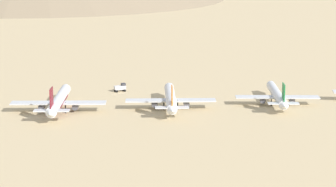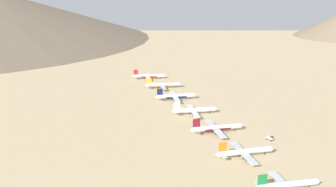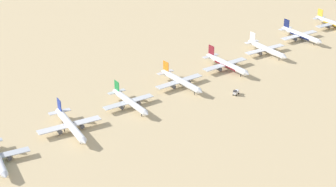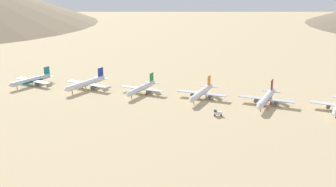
{
  "view_description": "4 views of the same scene",
  "coord_description": "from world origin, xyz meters",
  "px_view_note": "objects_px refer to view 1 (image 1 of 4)",
  "views": [
    {
      "loc": [
        -263.63,
        -44.52,
        69.11
      ],
      "look_at": [
        5.92,
        -45.97,
        6.12
      ],
      "focal_mm": 70.65,
      "sensor_mm": 36.0,
      "label": 1
    },
    {
      "loc": [
        -96.31,
        -256.41,
        115.55
      ],
      "look_at": [
        -18.47,
        108.06,
        3.3
      ],
      "focal_mm": 37.47,
      "sensor_mm": 36.0,
      "label": 2
    },
    {
      "loc": [
        283.74,
        -255.92,
        162.43
      ],
      "look_at": [
        13.11,
        -63.92,
        3.04
      ],
      "focal_mm": 58.94,
      "sensor_mm": 36.0,
      "label": 3
    },
    {
      "loc": [
        285.46,
        57.23,
        88.31
      ],
      "look_at": [
        15.09,
        -68.63,
        4.14
      ],
      "focal_mm": 45.96,
      "sensor_mm": 36.0,
      "label": 4
    }
  ],
  "objects_px": {
    "parked_jet_2": "(277,95)",
    "service_truck": "(120,87)",
    "parked_jet_3": "(171,98)",
    "parked_jet_4": "(59,101)"
  },
  "relations": [
    {
      "from": "parked_jet_2",
      "to": "service_truck",
      "type": "distance_m",
      "value": 73.29
    },
    {
      "from": "parked_jet_2",
      "to": "parked_jet_4",
      "type": "xyz_separation_m",
      "value": [
        -10.96,
        91.55,
        0.34
      ]
    },
    {
      "from": "service_truck",
      "to": "parked_jet_4",
      "type": "bearing_deg",
      "value": 147.9
    },
    {
      "from": "parked_jet_2",
      "to": "service_truck",
      "type": "bearing_deg",
      "value": 69.61
    },
    {
      "from": "parked_jet_2",
      "to": "service_truck",
      "type": "height_order",
      "value": "parked_jet_2"
    },
    {
      "from": "parked_jet_4",
      "to": "service_truck",
      "type": "xyz_separation_m",
      "value": [
        36.48,
        -22.88,
        -2.54
      ]
    },
    {
      "from": "parked_jet_4",
      "to": "service_truck",
      "type": "height_order",
      "value": "parked_jet_4"
    },
    {
      "from": "parked_jet_2",
      "to": "parked_jet_3",
      "type": "relative_size",
      "value": 0.95
    },
    {
      "from": "parked_jet_3",
      "to": "service_truck",
      "type": "bearing_deg",
      "value": 35.72
    },
    {
      "from": "parked_jet_2",
      "to": "parked_jet_3",
      "type": "distance_m",
      "value": 46.1
    }
  ]
}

